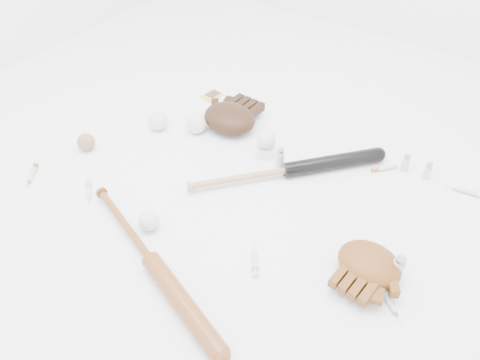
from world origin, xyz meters
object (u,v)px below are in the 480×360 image
Objects in this scene: pedestal at (266,151)px; glove_dark at (230,118)px; bat_dark at (287,170)px; bat_wood at (152,261)px.

glove_dark is at bearing 162.97° from pedestal.
bat_dark is at bearing -17.77° from glove_dark.
bat_wood is at bearing -150.76° from bat_dark.
glove_dark is 3.88× the size of pedestal.
pedestal is (0.23, -0.07, -0.03)m from glove_dark.
bat_dark is 0.15m from pedestal.
pedestal is at bearing -14.33° from glove_dark.
pedestal is at bearing 109.49° from bat_wood.
bat_wood is 0.78m from glove_dark.
bat_dark is 0.38m from glove_dark.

